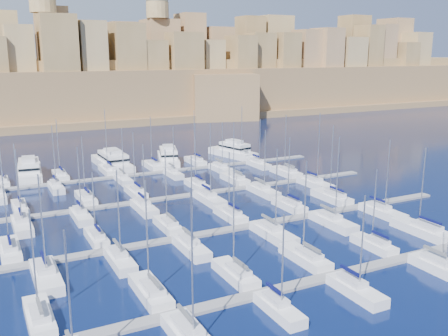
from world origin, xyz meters
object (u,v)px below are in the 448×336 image
motor_yacht_a (29,170)px  motor_yacht_d (233,151)px  sailboat_0 (39,317)px  sailboat_2 (235,274)px  motor_yacht_b (113,161)px  motor_yacht_c (168,157)px  sailboat_4 (374,245)px

motor_yacht_a → motor_yacht_d: (54.58, -0.75, -0.00)m
motor_yacht_a → motor_yacht_d: bearing=-0.8°
sailboat_0 → sailboat_2: size_ratio=0.86×
motor_yacht_a → motor_yacht_b: (20.26, 0.99, -0.00)m
motor_yacht_b → motor_yacht_c: same height
sailboat_0 → motor_yacht_d: (61.07, 69.86, 0.99)m
motor_yacht_d → motor_yacht_b: bearing=177.1°
motor_yacht_b → motor_yacht_a: bearing=-177.2°
motor_yacht_c → motor_yacht_d: size_ratio=1.04×
sailboat_2 → motor_yacht_a: bearing=104.2°
sailboat_0 → motor_yacht_b: sailboat_0 is taller
sailboat_4 → motor_yacht_d: bearing=79.4°
sailboat_0 → motor_yacht_c: bearing=59.4°
motor_yacht_b → motor_yacht_c: size_ratio=1.14×
motor_yacht_c → motor_yacht_d: (19.61, -0.33, 0.00)m
motor_yacht_b → motor_yacht_c: (14.71, -1.41, -0.00)m
sailboat_0 → motor_yacht_a: sailboat_0 is taller
motor_yacht_c → motor_yacht_d: same height
sailboat_4 → motor_yacht_c: 70.94m
motor_yacht_b → motor_yacht_c: 14.78m
motor_yacht_c → motor_yacht_a: bearing=179.3°
sailboat_2 → motor_yacht_b: bearing=88.1°
sailboat_4 → motor_yacht_b: (-21.12, 72.06, 1.00)m
sailboat_0 → sailboat_2: sailboat_2 is taller
sailboat_2 → sailboat_4: 23.51m
sailboat_4 → motor_yacht_d: (13.20, 70.32, 1.00)m
motor_yacht_a → motor_yacht_c: size_ratio=1.03×
sailboat_4 → motor_yacht_d: size_ratio=0.75×
sailboat_2 → motor_yacht_d: size_ratio=0.92×
sailboat_4 → motor_yacht_b: size_ratio=0.63×
sailboat_4 → motor_yacht_d: sailboat_4 is taller
motor_yacht_c → sailboat_0: bearing=-120.6°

